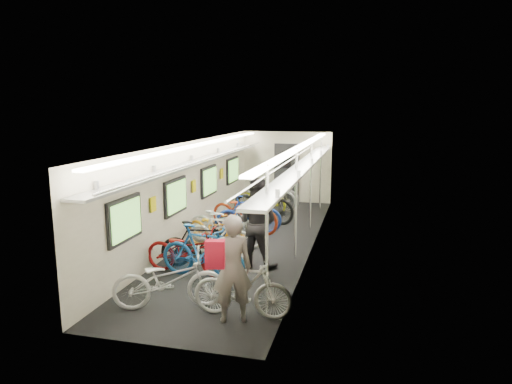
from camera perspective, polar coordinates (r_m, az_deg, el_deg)
The scene contains 18 objects.
train_car_shell at distance 11.48m, azimuth -1.61°, elevation 2.79°, with size 10.00×10.00×10.00m.
bicycle_0 at distance 7.59m, azimuth -10.83°, elevation -10.77°, with size 0.63×1.80×0.94m, color silver.
bicycle_1 at distance 8.74m, azimuth -6.72°, elevation -7.43°, with size 0.49×1.73×1.04m, color #1A549D.
bicycle_2 at distance 9.01m, azimuth -8.56°, elevation -7.28°, with size 0.62×1.78×0.93m, color maroon.
bicycle_3 at distance 9.29m, azimuth -7.06°, elevation -6.55°, with size 0.46×1.62×0.97m, color black.
bicycle_4 at distance 10.43m, azimuth -5.02°, elevation -4.71°, with size 0.62×1.78×0.93m, color orange.
bicycle_5 at distance 9.96m, azimuth -4.46°, elevation -5.25°, with size 0.47×1.66×1.00m, color silver.
bicycle_6 at distance 10.73m, azimuth -3.71°, elevation -3.94°, with size 0.70×2.00×1.05m, color #AEAEB3.
bicycle_7 at distance 11.62m, azimuth -0.94°, elevation -2.83°, with size 0.48×1.71×1.03m, color #193799.
bicycle_8 at distance 11.88m, azimuth -1.46°, elevation -2.45°, with size 0.71×2.03×1.07m, color maroon.
bicycle_9 at distance 12.79m, azimuth 0.87°, elevation -1.29°, with size 0.55×1.93×1.16m, color black.
bicycle_10 at distance 14.08m, azimuth 0.66°, elevation -0.68°, with size 0.61×1.76×0.92m, color #C1C112.
bicycle_11 at distance 7.15m, azimuth -1.70°, elevation -11.94°, with size 0.44×1.57×0.94m, color silver.
bicycle_12 at distance 14.45m, azimuth 1.77°, elevation -0.17°, with size 0.69×1.97×1.03m, color slate.
bicycle_14 at distance 14.17m, azimuth 1.41°, elevation -0.35°, with size 0.70×2.00×1.05m, color slate.
passenger_near at distance 6.91m, azimuth -3.00°, elevation -9.55°, with size 0.61×0.40×1.67m, color slate.
passenger_mid at distance 9.22m, azimuth 0.10°, elevation -3.83°, with size 0.89×0.69×1.83m, color black.
backpack at distance 6.15m, azimuth -5.14°, elevation -7.75°, with size 0.26×0.14×0.38m, color red.
Camera 1 is at (2.67, -10.24, 3.21)m, focal length 32.00 mm.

